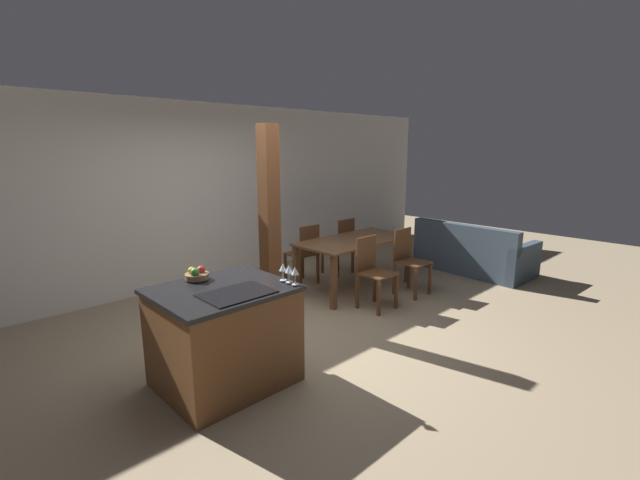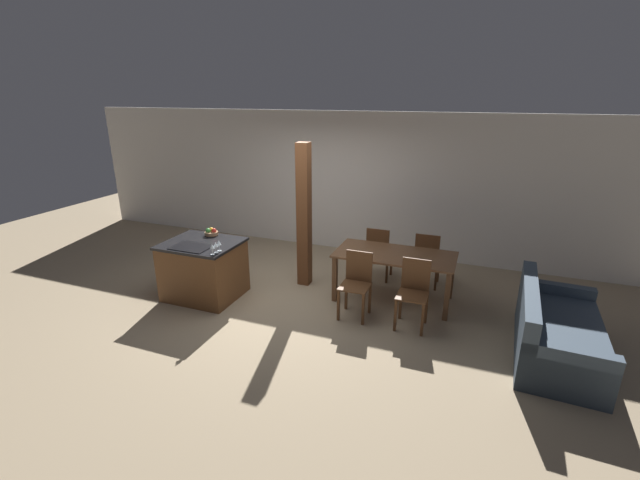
{
  "view_description": "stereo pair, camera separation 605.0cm",
  "coord_description": "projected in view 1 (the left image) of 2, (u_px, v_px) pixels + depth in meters",
  "views": [
    {
      "loc": [
        -2.9,
        -3.43,
        2.05
      ],
      "look_at": [
        0.6,
        0.2,
        0.95
      ],
      "focal_mm": 24.0,
      "sensor_mm": 36.0,
      "label": 1
    },
    {
      "loc": [
        2.75,
        -5.38,
        3.02
      ],
      "look_at": [
        0.6,
        0.2,
        0.95
      ],
      "focal_mm": 24.0,
      "sensor_mm": 36.0,
      "label": 2
    }
  ],
  "objects": [
    {
      "name": "dining_chair_near_left",
      "position": [
        373.0,
        271.0,
        5.49
      ],
      "size": [
        0.4,
        0.4,
        0.92
      ],
      "color": "brown",
      "rests_on": "ground_plane"
    },
    {
      "name": "dining_chair_far_right",
      "position": [
        341.0,
        245.0,
        6.96
      ],
      "size": [
        0.4,
        0.4,
        0.92
      ],
      "rotation": [
        0.0,
        0.0,
        3.14
      ],
      "color": "brown",
      "rests_on": "ground_plane"
    },
    {
      "name": "fruit_bowl",
      "position": [
        197.0,
        274.0,
        3.82
      ],
      "size": [
        0.21,
        0.21,
        0.11
      ],
      "color": "#99704C",
      "rests_on": "kitchen_island"
    },
    {
      "name": "wine_glass_near",
      "position": [
        295.0,
        271.0,
        3.64
      ],
      "size": [
        0.07,
        0.07,
        0.16
      ],
      "color": "silver",
      "rests_on": "kitchen_island"
    },
    {
      "name": "dining_table",
      "position": [
        355.0,
        246.0,
        6.19
      ],
      "size": [
        1.77,
        0.86,
        0.75
      ],
      "color": "brown",
      "rests_on": "ground_plane"
    },
    {
      "name": "dining_chair_far_left",
      "position": [
        304.0,
        253.0,
        6.42
      ],
      "size": [
        0.4,
        0.4,
        0.92
      ],
      "rotation": [
        0.0,
        0.0,
        3.14
      ],
      "color": "brown",
      "rests_on": "ground_plane"
    },
    {
      "name": "wine_glass_far",
      "position": [
        283.0,
        268.0,
        3.76
      ],
      "size": [
        0.07,
        0.07,
        0.16
      ],
      "color": "silver",
      "rests_on": "kitchen_island"
    },
    {
      "name": "dining_chair_near_right",
      "position": [
        409.0,
        260.0,
        6.03
      ],
      "size": [
        0.4,
        0.4,
        0.92
      ],
      "color": "brown",
      "rests_on": "ground_plane"
    },
    {
      "name": "timber_post",
      "position": [
        270.0,
        223.0,
        5.12
      ],
      "size": [
        0.19,
        0.19,
        2.31
      ],
      "color": "brown",
      "rests_on": "ground_plane"
    },
    {
      "name": "kitchen_island",
      "position": [
        224.0,
        335.0,
        3.72
      ],
      "size": [
        1.11,
        0.94,
        0.89
      ],
      "color": "brown",
      "rests_on": "ground_plane"
    },
    {
      "name": "ground_plane",
      "position": [
        294.0,
        333.0,
        4.81
      ],
      "size": [
        16.0,
        16.0,
        0.0
      ],
      "primitive_type": "plane",
      "color": "#9E896B"
    },
    {
      "name": "wine_glass_middle",
      "position": [
        289.0,
        270.0,
        3.7
      ],
      "size": [
        0.07,
        0.07,
        0.16
      ],
      "color": "silver",
      "rests_on": "kitchen_island"
    },
    {
      "name": "couch",
      "position": [
        473.0,
        255.0,
        7.17
      ],
      "size": [
        0.99,
        1.86,
        0.83
      ],
      "rotation": [
        0.0,
        0.0,
        1.52
      ],
      "color": "#3D4C5B",
      "rests_on": "ground_plane"
    },
    {
      "name": "wall_back",
      "position": [
        182.0,
        196.0,
        6.28
      ],
      "size": [
        11.2,
        0.08,
        2.7
      ],
      "color": "silver",
      "rests_on": "ground_plane"
    }
  ]
}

